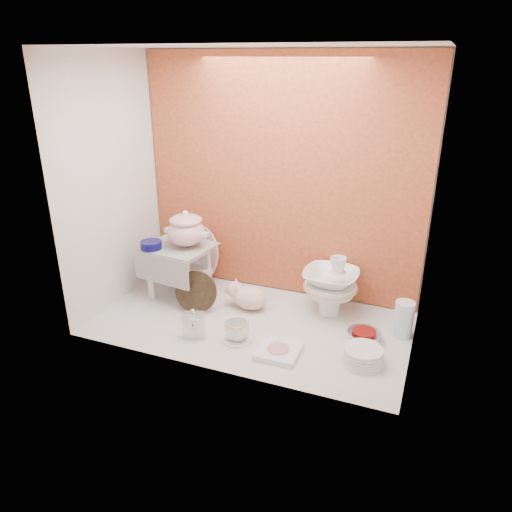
{
  "coord_description": "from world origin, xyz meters",
  "views": [
    {
      "loc": [
        0.95,
        -2.32,
        1.46
      ],
      "look_at": [
        0.02,
        0.02,
        0.42
      ],
      "focal_mm": 34.2,
      "sensor_mm": 36.0,
      "label": 1
    }
  ],
  "objects_px": {
    "dinner_plate_stack": "(363,356)",
    "gold_rim_teacup": "(237,330)",
    "blue_white_vase": "(183,265)",
    "plush_pig": "(250,298)",
    "soup_tureen": "(186,229)",
    "mantel_clock": "(194,324)",
    "porcelain_tower": "(330,285)",
    "step_stool": "(179,271)",
    "floral_platter": "(198,253)",
    "crystal_bowl": "(364,336)"
  },
  "relations": [
    {
      "from": "blue_white_vase",
      "to": "gold_rim_teacup",
      "type": "distance_m",
      "value": 0.85
    },
    {
      "from": "floral_platter",
      "to": "dinner_plate_stack",
      "type": "bearing_deg",
      "value": -25.57
    },
    {
      "from": "gold_rim_teacup",
      "to": "porcelain_tower",
      "type": "distance_m",
      "value": 0.65
    },
    {
      "from": "floral_platter",
      "to": "blue_white_vase",
      "type": "height_order",
      "value": "floral_platter"
    },
    {
      "from": "floral_platter",
      "to": "mantel_clock",
      "type": "bearing_deg",
      "value": -64.04
    },
    {
      "from": "floral_platter",
      "to": "plush_pig",
      "type": "bearing_deg",
      "value": -29.25
    },
    {
      "from": "blue_white_vase",
      "to": "plush_pig",
      "type": "height_order",
      "value": "blue_white_vase"
    },
    {
      "from": "soup_tureen",
      "to": "mantel_clock",
      "type": "distance_m",
      "value": 0.64
    },
    {
      "from": "gold_rim_teacup",
      "to": "dinner_plate_stack",
      "type": "height_order",
      "value": "gold_rim_teacup"
    },
    {
      "from": "dinner_plate_stack",
      "to": "gold_rim_teacup",
      "type": "bearing_deg",
      "value": -176.58
    },
    {
      "from": "soup_tureen",
      "to": "blue_white_vase",
      "type": "bearing_deg",
      "value": 128.72
    },
    {
      "from": "plush_pig",
      "to": "dinner_plate_stack",
      "type": "xyz_separation_m",
      "value": [
        0.75,
        -0.32,
        -0.04
      ]
    },
    {
      "from": "plush_pig",
      "to": "blue_white_vase",
      "type": "bearing_deg",
      "value": -175.07
    },
    {
      "from": "blue_white_vase",
      "to": "mantel_clock",
      "type": "distance_m",
      "value": 0.73
    },
    {
      "from": "blue_white_vase",
      "to": "gold_rim_teacup",
      "type": "xyz_separation_m",
      "value": [
        0.64,
        -0.55,
        -0.07
      ]
    },
    {
      "from": "soup_tureen",
      "to": "mantel_clock",
      "type": "xyz_separation_m",
      "value": [
        0.27,
        -0.44,
        -0.38
      ]
    },
    {
      "from": "crystal_bowl",
      "to": "plush_pig",
      "type": "bearing_deg",
      "value": 171.62
    },
    {
      "from": "step_stool",
      "to": "crystal_bowl",
      "type": "relative_size",
      "value": 2.16
    },
    {
      "from": "step_stool",
      "to": "porcelain_tower",
      "type": "distance_m",
      "value": 0.97
    },
    {
      "from": "floral_platter",
      "to": "plush_pig",
      "type": "xyz_separation_m",
      "value": [
        0.51,
        -0.28,
        -0.11
      ]
    },
    {
      "from": "soup_tureen",
      "to": "mantel_clock",
      "type": "relative_size",
      "value": 1.55
    },
    {
      "from": "soup_tureen",
      "to": "porcelain_tower",
      "type": "height_order",
      "value": "soup_tureen"
    },
    {
      "from": "soup_tureen",
      "to": "floral_platter",
      "type": "bearing_deg",
      "value": 105.44
    },
    {
      "from": "dinner_plate_stack",
      "to": "crystal_bowl",
      "type": "relative_size",
      "value": 1.16
    },
    {
      "from": "blue_white_vase",
      "to": "crystal_bowl",
      "type": "height_order",
      "value": "blue_white_vase"
    },
    {
      "from": "blue_white_vase",
      "to": "mantel_clock",
      "type": "xyz_separation_m",
      "value": [
        0.41,
        -0.61,
        -0.04
      ]
    },
    {
      "from": "floral_platter",
      "to": "soup_tureen",
      "type": "bearing_deg",
      "value": -74.56
    },
    {
      "from": "step_stool",
      "to": "mantel_clock",
      "type": "bearing_deg",
      "value": -45.11
    },
    {
      "from": "blue_white_vase",
      "to": "gold_rim_teacup",
      "type": "bearing_deg",
      "value": -40.63
    },
    {
      "from": "gold_rim_teacup",
      "to": "dinner_plate_stack",
      "type": "bearing_deg",
      "value": 3.42
    },
    {
      "from": "blue_white_vase",
      "to": "floral_platter",
      "type": "bearing_deg",
      "value": 55.12
    },
    {
      "from": "gold_rim_teacup",
      "to": "crystal_bowl",
      "type": "xyz_separation_m",
      "value": [
        0.65,
        0.25,
        -0.04
      ]
    },
    {
      "from": "blue_white_vase",
      "to": "crystal_bowl",
      "type": "relative_size",
      "value": 1.39
    },
    {
      "from": "floral_platter",
      "to": "porcelain_tower",
      "type": "bearing_deg",
      "value": -8.28
    },
    {
      "from": "plush_pig",
      "to": "porcelain_tower",
      "type": "distance_m",
      "value": 0.5
    },
    {
      "from": "porcelain_tower",
      "to": "step_stool",
      "type": "bearing_deg",
      "value": -172.03
    },
    {
      "from": "mantel_clock",
      "to": "porcelain_tower",
      "type": "relative_size",
      "value": 0.48
    },
    {
      "from": "plush_pig",
      "to": "gold_rim_teacup",
      "type": "relative_size",
      "value": 2.0
    },
    {
      "from": "dinner_plate_stack",
      "to": "mantel_clock",
      "type": "bearing_deg",
      "value": -173.7
    },
    {
      "from": "floral_platter",
      "to": "porcelain_tower",
      "type": "distance_m",
      "value": 0.98
    },
    {
      "from": "crystal_bowl",
      "to": "porcelain_tower",
      "type": "relative_size",
      "value": 0.5
    },
    {
      "from": "step_stool",
      "to": "plush_pig",
      "type": "height_order",
      "value": "step_stool"
    },
    {
      "from": "soup_tureen",
      "to": "dinner_plate_stack",
      "type": "bearing_deg",
      "value": -15.94
    },
    {
      "from": "plush_pig",
      "to": "porcelain_tower",
      "type": "bearing_deg",
      "value": 40.54
    },
    {
      "from": "gold_rim_teacup",
      "to": "dinner_plate_stack",
      "type": "relative_size",
      "value": 0.62
    },
    {
      "from": "dinner_plate_stack",
      "to": "porcelain_tower",
      "type": "height_order",
      "value": "porcelain_tower"
    },
    {
      "from": "mantel_clock",
      "to": "step_stool",
      "type": "bearing_deg",
      "value": 105.53
    },
    {
      "from": "soup_tureen",
      "to": "dinner_plate_stack",
      "type": "xyz_separation_m",
      "value": [
        1.19,
        -0.34,
        -0.42
      ]
    },
    {
      "from": "plush_pig",
      "to": "dinner_plate_stack",
      "type": "bearing_deg",
      "value": 0.49
    },
    {
      "from": "crystal_bowl",
      "to": "dinner_plate_stack",
      "type": "bearing_deg",
      "value": -81.39
    }
  ]
}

